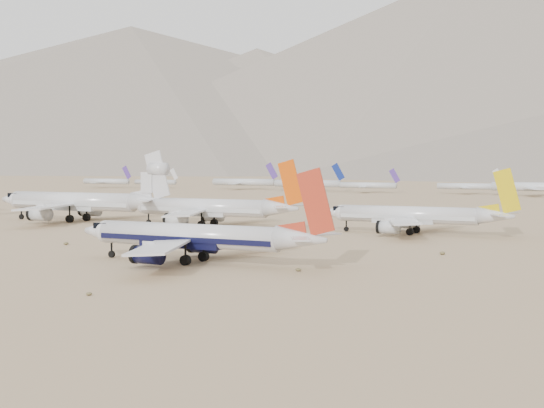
{
  "coord_description": "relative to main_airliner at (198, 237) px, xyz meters",
  "views": [
    {
      "loc": [
        69.48,
        -97.11,
        15.43
      ],
      "look_at": [
        -2.4,
        46.79,
        7.0
      ],
      "focal_mm": 50.0,
      "sensor_mm": 36.0,
      "label": 1
    }
  ],
  "objects": [
    {
      "name": "row2_white_trijet",
      "position": [
        -73.37,
        58.69,
        1.39
      ],
      "size": [
        53.76,
        52.54,
        19.05
      ],
      "color": "silver",
      "rests_on": "ground"
    },
    {
      "name": "row2_gold_tail",
      "position": [
        16.73,
        63.28,
        -0.0
      ],
      "size": [
        41.43,
        40.52,
        14.75
      ],
      "color": "silver",
      "rests_on": "ground"
    },
    {
      "name": "distant_storage_row",
      "position": [
        -38.47,
        301.59,
        0.31
      ],
      "size": [
        465.62,
        65.23,
        16.19
      ],
      "color": "silver",
      "rests_on": "ground"
    },
    {
      "name": "ground",
      "position": [
        -6.81,
        -2.53,
        -4.12
      ],
      "size": [
        7000.0,
        7000.0,
        0.0
      ],
      "primitive_type": "plane",
      "color": "#886C4F",
      "rests_on": "ground"
    },
    {
      "name": "row2_orange_tail",
      "position": [
        -33.73,
        59.23,
        0.55
      ],
      "size": [
        46.7,
        45.69,
        16.66
      ],
      "color": "silver",
      "rests_on": "ground"
    },
    {
      "name": "main_airliner",
      "position": [
        0.0,
        0.0,
        0.0
      ],
      "size": [
        42.51,
        41.52,
        15.0
      ],
      "color": "silver",
      "rests_on": "ground"
    }
  ]
}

